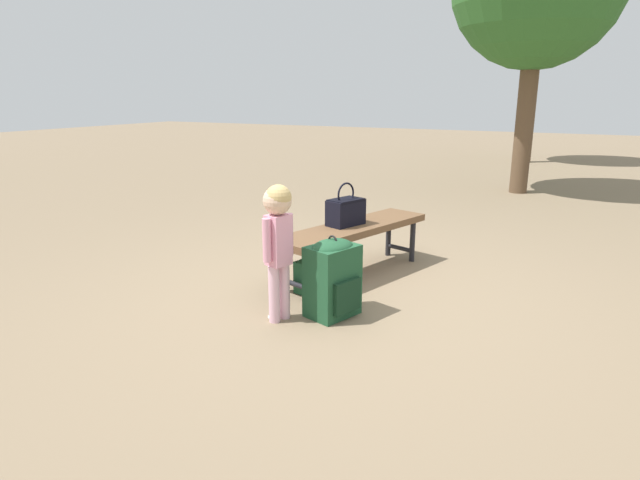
{
  "coord_description": "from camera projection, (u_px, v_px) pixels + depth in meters",
  "views": [
    {
      "loc": [
        3.53,
        1.68,
        1.54
      ],
      "look_at": [
        -0.01,
        -0.15,
        0.45
      ],
      "focal_mm": 30.21,
      "sensor_mm": 36.0,
      "label": 1
    }
  ],
  "objects": [
    {
      "name": "ground_plane",
      "position": [
        336.0,
        298.0,
        4.18
      ],
      "size": [
        40.0,
        40.0,
        0.0
      ],
      "primitive_type": "plane",
      "color": "#7F6B51",
      "rests_on": "ground"
    },
    {
      "name": "backpack_large",
      "position": [
        333.0,
        276.0,
        3.8
      ],
      "size": [
        0.41,
        0.37,
        0.59
      ],
      "color": "#1E4C2D",
      "rests_on": "ground"
    },
    {
      "name": "child_standing",
      "position": [
        278.0,
        231.0,
        3.62
      ],
      "size": [
        0.25,
        0.2,
        0.96
      ],
      "color": "#E5B2C6",
      "rests_on": "ground"
    },
    {
      "name": "tree_mid",
      "position": [
        541.0,
        3.0,
        11.51
      ],
      "size": [
        2.27,
        2.27,
        4.56
      ],
      "color": "brown",
      "rests_on": "ground"
    },
    {
      "name": "handbag",
      "position": [
        346.0,
        211.0,
        4.57
      ],
      "size": [
        0.36,
        0.27,
        0.37
      ],
      "color": "black",
      "rests_on": "park_bench"
    },
    {
      "name": "backpack_small",
      "position": [
        307.0,
        274.0,
        4.28
      ],
      "size": [
        0.21,
        0.19,
        0.3
      ],
      "color": "#1E4C2D",
      "rests_on": "ground"
    },
    {
      "name": "park_bench",
      "position": [
        353.0,
        232.0,
        4.61
      ],
      "size": [
        1.65,
        0.84,
        0.45
      ],
      "color": "brown",
      "rests_on": "ground"
    }
  ]
}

